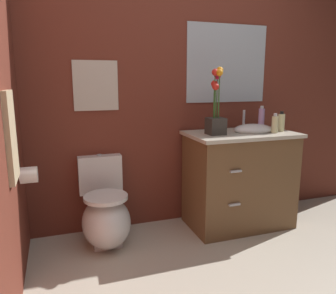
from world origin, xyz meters
The scene contains 11 objects.
wall_back centered at (0.20, 1.52, 1.25)m, with size 3.99×0.05×2.50m, color maroon.
toilet centered at (-0.69, 1.22, 0.24)m, with size 0.38×0.59×0.69m.
vanity_cabinet centered at (0.51, 1.20, 0.44)m, with size 0.94×0.56×1.03m.
flower_vase centered at (0.24, 1.17, 1.04)m, with size 0.14×0.14×0.55m.
soap_bottle centered at (0.87, 1.13, 0.94)m, with size 0.06×0.06×0.18m.
lotion_bottle centered at (0.76, 1.08, 0.93)m, with size 0.05×0.05×0.17m.
hand_wash_bottle centered at (0.75, 1.26, 0.96)m, with size 0.05×0.05×0.22m.
wall_poster centered at (-0.69, 1.49, 1.26)m, with size 0.36×0.01×0.40m, color beige.
wall_mirror centered at (0.50, 1.49, 1.45)m, with size 0.80×0.01×0.70m, color #B2BCC6.
hanging_towel centered at (-1.27, 0.76, 0.99)m, with size 0.03×0.28×0.52m, color tan.
toilet_paper_roll centered at (-1.21, 1.03, 0.68)m, with size 0.11×0.11×0.11m, color white.
Camera 1 is at (-1.02, -1.27, 1.30)m, focal length 35.12 mm.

